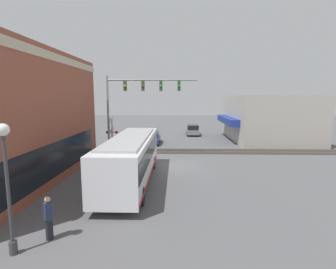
{
  "coord_description": "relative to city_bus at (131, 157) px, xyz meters",
  "views": [
    {
      "loc": [
        -20.83,
        -0.17,
        5.63
      ],
      "look_at": [
        2.71,
        0.58,
        2.25
      ],
      "focal_mm": 28.0,
      "sensor_mm": 36.0,
      "label": 1
    }
  ],
  "objects": [
    {
      "name": "streetlamp",
      "position": [
        -8.15,
        2.89,
        1.13
      ],
      "size": [
        0.44,
        0.44,
        4.75
      ],
      "color": "#38383A",
      "rests_on": "ground"
    },
    {
      "name": "parked_car_blue",
      "position": [
        14.69,
        -0.0,
        -1.02
      ],
      "size": [
        4.51,
        1.82,
        1.49
      ],
      "color": "navy",
      "rests_on": "ground"
    },
    {
      "name": "shop_building",
      "position": [
        18.03,
        -14.84,
        1.19
      ],
      "size": [
        13.47,
        10.37,
        5.81
      ],
      "color": "#B2ADA3",
      "rests_on": "ground"
    },
    {
      "name": "ground_plane",
      "position": [
        4.12,
        -2.8,
        -1.71
      ],
      "size": [
        120.0,
        120.0,
        0.0
      ],
      "primitive_type": "plane",
      "color": "#565659"
    },
    {
      "name": "pedestrian_by_lamp",
      "position": [
        -7.12,
        2.06,
        -0.8
      ],
      "size": [
        0.34,
        0.34,
        1.78
      ],
      "color": "black",
      "rests_on": "ground"
    },
    {
      "name": "pedestrian_at_crossing",
      "position": [
        7.67,
        1.8,
        -0.89
      ],
      "size": [
        0.34,
        0.34,
        1.62
      ],
      "color": "black",
      "rests_on": "ground"
    },
    {
      "name": "crossing_signal",
      "position": [
        7.83,
        3.16,
        0.59
      ],
      "size": [
        1.41,
        1.18,
        3.81
      ],
      "color": "gray",
      "rests_on": "ground"
    },
    {
      "name": "parked_car_grey",
      "position": [
        22.08,
        -5.4,
        -1.0
      ],
      "size": [
        4.33,
        1.82,
        1.54
      ],
      "color": "slate",
      "rests_on": "ground"
    },
    {
      "name": "city_bus",
      "position": [
        0.0,
        0.0,
        0.0
      ],
      "size": [
        11.07,
        2.59,
        3.09
      ],
      "color": "silver",
      "rests_on": "ground"
    },
    {
      "name": "traffic_signal_gantry",
      "position": [
        7.71,
        0.79,
        4.03
      ],
      "size": [
        0.42,
        8.4,
        7.58
      ],
      "color": "gray",
      "rests_on": "ground"
    },
    {
      "name": "rail_track_near",
      "position": [
        10.12,
        -2.8,
        -1.68
      ],
      "size": [
        2.6,
        60.0,
        0.15
      ],
      "color": "#332D28",
      "rests_on": "ground"
    }
  ]
}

